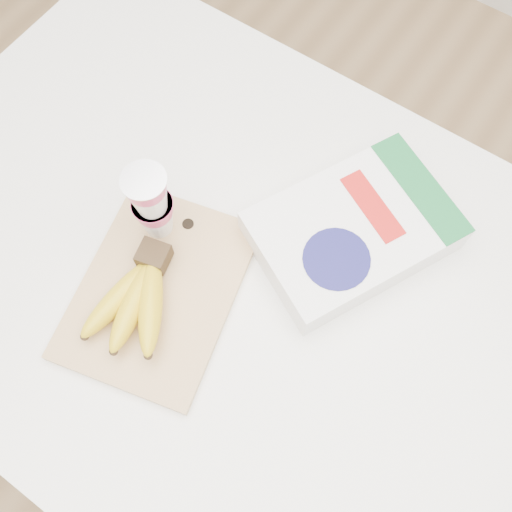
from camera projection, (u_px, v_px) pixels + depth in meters
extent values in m
plane|color=tan|center=(252.00, 388.00, 1.89)|extent=(4.00, 4.00, 0.00)
cube|color=white|center=(251.00, 352.00, 1.42)|extent=(1.37, 0.91, 1.02)
cube|color=tan|center=(158.00, 290.00, 0.93)|extent=(0.32, 0.38, 0.02)
cube|color=#382816|center=(154.00, 256.00, 0.92)|extent=(0.06, 0.05, 0.03)
ellipsoid|color=gold|center=(120.00, 297.00, 0.90)|extent=(0.04, 0.17, 0.05)
sphere|color=#382816|center=(85.00, 336.00, 0.87)|extent=(0.01, 0.01, 0.01)
ellipsoid|color=gold|center=(134.00, 303.00, 0.89)|extent=(0.09, 0.18, 0.05)
sphere|color=#382816|center=(114.00, 351.00, 0.86)|extent=(0.01, 0.01, 0.01)
ellipsoid|color=gold|center=(151.00, 305.00, 0.88)|extent=(0.13, 0.16, 0.05)
sphere|color=#382816|center=(148.00, 355.00, 0.85)|extent=(0.01, 0.01, 0.01)
cylinder|color=silver|center=(143.00, 180.00, 0.82)|extent=(0.07, 0.07, 0.00)
cube|color=white|center=(352.00, 231.00, 0.95)|extent=(0.33, 0.38, 0.07)
cube|color=#166530|center=(421.00, 187.00, 0.94)|extent=(0.22, 0.15, 0.00)
cylinder|color=#171654|center=(337.00, 259.00, 0.89)|extent=(0.14, 0.14, 0.00)
cube|color=red|center=(372.00, 206.00, 0.93)|extent=(0.14, 0.10, 0.00)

